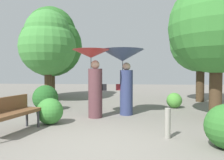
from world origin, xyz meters
TOP-DOWN VIEW (x-y plane):
  - ground_plane at (0.00, 0.00)m, footprint 40.00×40.00m
  - person_left at (-0.53, 2.48)m, footprint 1.13×1.13m
  - person_right at (0.38, 2.99)m, footprint 1.39×1.39m
  - park_bench at (-2.10, 0.58)m, footprint 0.78×1.57m
  - tree_near_left at (-3.67, 7.30)m, footprint 3.28×3.28m
  - tree_near_right at (3.21, 2.84)m, footprint 2.90×2.90m
  - tree_mid_left at (-3.27, 5.83)m, footprint 2.62×2.62m
  - tree_mid_right at (3.85, 6.49)m, footprint 2.84×2.84m
  - bush_path_left at (2.29, 4.50)m, footprint 0.59×0.59m
  - bush_path_right at (-1.54, 1.53)m, footprint 0.70×0.70m
  - bush_far_side at (-2.50, 3.58)m, footprint 0.92×0.92m
  - path_marker_post at (1.41, 0.55)m, footprint 0.12×0.12m

SIDE VIEW (x-z plane):
  - ground_plane at x=0.00m, z-range 0.00..0.00m
  - bush_path_left at x=2.29m, z-range 0.00..0.59m
  - path_marker_post at x=1.41m, z-range 0.00..0.64m
  - bush_path_right at x=-1.54m, z-range 0.00..0.70m
  - bush_far_side at x=-2.50m, z-range 0.00..0.92m
  - park_bench at x=-2.10m, z-range 0.10..0.93m
  - person_left at x=-0.53m, z-range 0.36..2.44m
  - person_right at x=0.38m, z-range 0.56..2.69m
  - tree_mid_left at x=-3.27m, z-range 0.63..4.91m
  - tree_near_left at x=-3.67m, z-range 0.60..5.44m
  - tree_near_right at x=3.21m, z-range 0.68..5.40m
  - tree_mid_right at x=3.85m, z-range 0.70..5.40m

